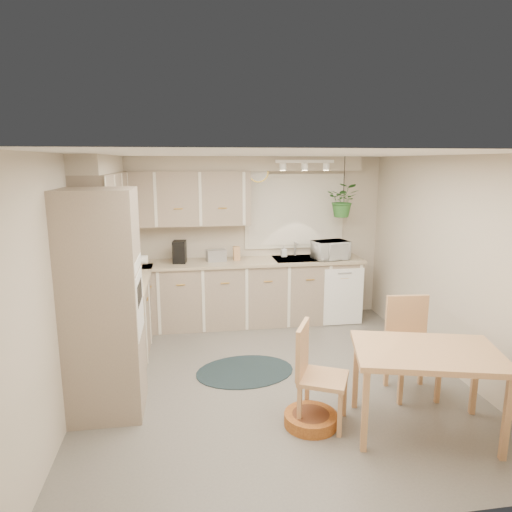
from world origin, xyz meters
name	(u,v)px	position (x,y,z in m)	size (l,w,h in m)	color
floor	(274,379)	(0.00, 0.00, 0.00)	(4.20, 4.20, 0.00)	#69655D
ceiling	(276,154)	(0.00, 0.00, 2.40)	(4.20, 4.20, 0.00)	white
wall_back	(248,239)	(0.00, 2.10, 1.20)	(4.00, 0.04, 2.40)	#BEB29D
wall_front	(344,355)	(0.00, -2.10, 1.20)	(4.00, 0.04, 2.40)	#BEB29D
wall_left	(74,280)	(-2.00, 0.00, 1.20)	(0.04, 4.20, 2.40)	#BEB29D
wall_right	(453,266)	(2.00, 0.00, 1.20)	(0.04, 4.20, 2.40)	#BEB29D
base_cab_left	(122,321)	(-1.70, 0.88, 0.45)	(0.60, 1.85, 0.90)	tan
base_cab_back	(237,294)	(-0.20, 1.80, 0.45)	(3.60, 0.60, 0.90)	tan
counter_left	(121,283)	(-1.69, 0.88, 0.92)	(0.64, 1.89, 0.04)	tan
counter_back	(237,262)	(-0.20, 1.79, 0.92)	(3.64, 0.64, 0.04)	tan
oven_stack	(103,305)	(-1.68, -0.38, 1.05)	(0.65, 0.65, 2.10)	tan
wall_oven_face	(139,303)	(-1.35, -0.38, 1.05)	(0.02, 0.56, 0.58)	white
upper_cab_left	(105,206)	(-1.82, 1.00, 1.83)	(0.35, 2.00, 0.75)	tan
upper_cab_back	(178,199)	(-1.00, 1.93, 1.83)	(2.00, 0.35, 0.75)	tan
soffit_left	(100,164)	(-1.85, 1.00, 2.30)	(0.30, 2.00, 0.20)	#BEB29D
soffit_back	(235,164)	(-0.20, 1.95, 2.30)	(3.60, 0.30, 0.20)	#BEB29D
cooktop	(114,295)	(-1.68, 0.30, 0.94)	(0.52, 0.58, 0.02)	white
range_hood	(109,253)	(-1.70, 0.30, 1.40)	(0.40, 0.60, 0.14)	white
window_blinds	(295,212)	(0.70, 2.07, 1.60)	(1.40, 0.02, 1.00)	white
window_frame	(295,211)	(0.70, 2.08, 1.60)	(1.50, 0.02, 1.10)	silver
sink	(298,261)	(0.70, 1.80, 0.90)	(0.70, 0.48, 0.10)	#A0A2A7
dishwasher_front	(344,297)	(1.30, 1.49, 0.42)	(0.58, 0.01, 0.83)	white
track_light_bar	(305,161)	(0.70, 1.55, 2.33)	(0.80, 0.04, 0.04)	white
wall_clock	(258,172)	(0.15, 2.07, 2.18)	(0.30, 0.30, 0.03)	gold
dining_table	(424,391)	(1.09, -1.16, 0.38)	(1.21, 0.81, 0.76)	tan
chair_left	(323,375)	(0.26, -0.90, 0.46)	(0.43, 0.43, 0.92)	tan
chair_back	(413,349)	(1.31, -0.53, 0.49)	(0.46, 0.46, 0.98)	tan
braided_rug	(245,371)	(-0.30, 0.22, 0.01)	(1.11, 0.83, 0.01)	black
pet_bed	(311,419)	(0.15, -0.93, 0.06)	(0.48, 0.48, 0.11)	#B86824
microwave	(330,248)	(1.15, 1.70, 1.10)	(0.49, 0.27, 0.33)	white
soap_bottle	(284,254)	(0.52, 1.95, 0.98)	(0.08, 0.17, 0.08)	white
hanging_plant	(343,204)	(1.31, 1.70, 1.74)	(0.43, 0.48, 0.38)	#2D6729
coffee_maker	(180,252)	(-1.00, 1.80, 1.10)	(0.17, 0.21, 0.31)	black
toaster	(216,255)	(-0.49, 1.82, 1.02)	(0.27, 0.15, 0.16)	#A0A2A7
knife_block	(237,253)	(-0.20, 1.85, 1.04)	(0.09, 0.09, 0.20)	tan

